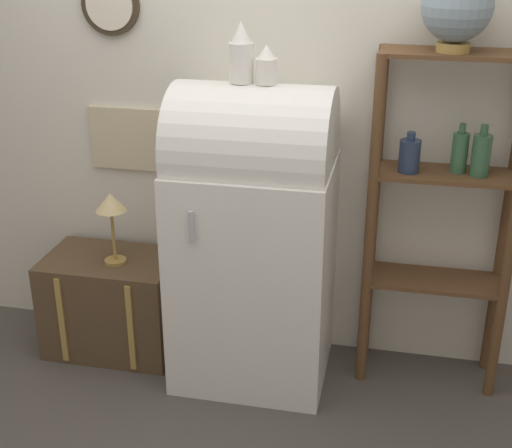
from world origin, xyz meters
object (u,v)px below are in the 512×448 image
object	(u,v)px
globe	(457,7)
refrigerator	(253,233)
desk_lamp	(111,208)
vase_left	(241,54)
vase_center	(266,66)
suitcase_trunk	(113,303)

from	to	relation	value
globe	refrigerator	bearing A→B (deg)	-171.87
refrigerator	desk_lamp	xyz separation A→B (m)	(-0.72, 0.02, 0.06)
refrigerator	vase_left	world-z (taller)	vase_left
vase_left	vase_center	world-z (taller)	vase_left
globe	vase_center	distance (m)	0.82
refrigerator	vase_center	distance (m)	0.79
vase_left	refrigerator	bearing A→B (deg)	-12.45
suitcase_trunk	vase_left	distance (m)	1.51
globe	vase_left	size ratio (longest dim) A/B	1.27
suitcase_trunk	vase_center	size ratio (longest dim) A/B	4.03
suitcase_trunk	desk_lamp	distance (m)	0.56
vase_left	vase_center	distance (m)	0.12
globe	vase_center	bearing A→B (deg)	-171.89
vase_center	desk_lamp	bearing A→B (deg)	179.38
globe	desk_lamp	xyz separation A→B (m)	(-1.55, -0.10, -0.98)
suitcase_trunk	desk_lamp	world-z (taller)	desk_lamp
refrigerator	globe	xyz separation A→B (m)	(0.83, 0.12, 1.04)
suitcase_trunk	vase_center	world-z (taller)	vase_center
vase_left	vase_center	bearing A→B (deg)	-2.10
refrigerator	vase_center	world-z (taller)	vase_center
refrigerator	globe	world-z (taller)	globe
vase_center	suitcase_trunk	bearing A→B (deg)	177.03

